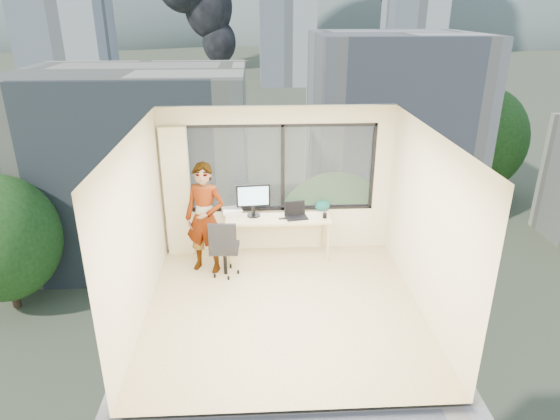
{
  "coord_description": "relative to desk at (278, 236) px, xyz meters",
  "views": [
    {
      "loc": [
        -0.38,
        -6.15,
        4.12
      ],
      "look_at": [
        0.0,
        1.0,
        1.15
      ],
      "focal_mm": 31.68,
      "sensor_mm": 36.0,
      "label": 1
    }
  ],
  "objects": [
    {
      "name": "far_tower_b",
      "position": [
        8.0,
        118.34,
        0.62
      ],
      "size": [
        13.0,
        13.0,
        30.0
      ],
      "primitive_type": "cube",
      "color": "silver",
      "rests_on": "exterior_ground"
    },
    {
      "name": "person",
      "position": [
        -1.21,
        -0.41,
        0.55
      ],
      "size": [
        0.78,
        0.63,
        1.86
      ],
      "primitive_type": "imported",
      "rotation": [
        0.0,
        0.0,
        -0.32
      ],
      "color": "#2D2D33",
      "rests_on": "floor"
    },
    {
      "name": "window_wall",
      "position": [
        0.05,
        0.34,
        1.15
      ],
      "size": [
        3.3,
        0.16,
        1.55
      ],
      "primitive_type": null,
      "color": "black",
      "rests_on": "ground"
    },
    {
      "name": "tree_b",
      "position": [
        4.0,
        16.34,
        -9.88
      ],
      "size": [
        7.6,
        7.6,
        9.0
      ],
      "primitive_type": null,
      "color": "#214A18",
      "rests_on": "exterior_ground"
    },
    {
      "name": "ceiling",
      "position": [
        0.0,
        -1.66,
        2.23
      ],
      "size": [
        4.0,
        4.0,
        0.01
      ],
      "primitive_type": "cube",
      "color": "white",
      "rests_on": "ground"
    },
    {
      "name": "near_bldg_a",
      "position": [
        -9.0,
        28.34,
        -7.38
      ],
      "size": [
        16.0,
        12.0,
        14.0
      ],
      "primitive_type": "cube",
      "color": "beige",
      "rests_on": "exterior_ground"
    },
    {
      "name": "cellphone",
      "position": [
        0.07,
        -0.09,
        0.38
      ],
      "size": [
        0.13,
        0.07,
        0.01
      ],
      "primitive_type": "cube",
      "rotation": [
        0.0,
        0.0,
        0.08
      ],
      "color": "black",
      "rests_on": "desk"
    },
    {
      "name": "wall_left",
      "position": [
        -2.0,
        -1.66,
        0.93
      ],
      "size": [
        0.01,
        4.0,
        2.6
      ],
      "primitive_type": "cube",
      "color": "beige",
      "rests_on": "ground"
    },
    {
      "name": "handbag",
      "position": [
        0.8,
        0.22,
        0.48
      ],
      "size": [
        0.29,
        0.2,
        0.2
      ],
      "primitive_type": "ellipsoid",
      "rotation": [
        0.0,
        0.0,
        -0.27
      ],
      "color": "#0C4846",
      "rests_on": "desk"
    },
    {
      "name": "tree_c",
      "position": [
        22.0,
        38.34,
        -9.38
      ],
      "size": [
        8.4,
        8.4,
        10.0
      ],
      "primitive_type": null,
      "color": "#214A18",
      "rests_on": "exterior_ground"
    },
    {
      "name": "monitor",
      "position": [
        -0.42,
        0.06,
        0.67
      ],
      "size": [
        0.59,
        0.17,
        0.58
      ],
      "primitive_type": null,
      "rotation": [
        0.0,
        0.0,
        0.09
      ],
      "color": "black",
      "rests_on": "desk"
    },
    {
      "name": "chair",
      "position": [
        -0.9,
        -0.6,
        0.13
      ],
      "size": [
        0.55,
        0.55,
        1.02
      ],
      "primitive_type": null,
      "rotation": [
        0.0,
        0.0,
        -0.05
      ],
      "color": "black",
      "rests_on": "floor"
    },
    {
      "name": "game_console",
      "position": [
        -0.8,
        0.23,
        0.41
      ],
      "size": [
        0.38,
        0.35,
        0.08
      ],
      "primitive_type": "cube",
      "rotation": [
        0.0,
        0.0,
        0.27
      ],
      "color": "white",
      "rests_on": "desk"
    },
    {
      "name": "curtain",
      "position": [
        -1.72,
        0.22,
        0.77
      ],
      "size": [
        0.45,
        0.14,
        2.3
      ],
      "primitive_type": "cube",
      "color": "beige",
      "rests_on": "floor"
    },
    {
      "name": "wall_front",
      "position": [
        0.0,
        -3.66,
        0.93
      ],
      "size": [
        4.0,
        0.01,
        2.6
      ],
      "primitive_type": "cube",
      "color": "beige",
      "rests_on": "ground"
    },
    {
      "name": "floor",
      "position": [
        0.0,
        -1.66,
        -0.38
      ],
      "size": [
        4.0,
        4.0,
        0.01
      ],
      "primitive_type": "cube",
      "color": "#D5C38A",
      "rests_on": "ground"
    },
    {
      "name": "far_tower_a",
      "position": [
        -35.0,
        93.34,
        -0.38
      ],
      "size": [
        14.0,
        14.0,
        28.0
      ],
      "primitive_type": "cube",
      "color": "silver",
      "rests_on": "exterior_ground"
    },
    {
      "name": "desk",
      "position": [
        0.0,
        0.0,
        0.0
      ],
      "size": [
        1.8,
        0.6,
        0.75
      ],
      "primitive_type": "cube",
      "color": "tan",
      "rests_on": "floor"
    },
    {
      "name": "tree_a",
      "position": [
        -16.0,
        20.34,
        -10.38
      ],
      "size": [
        7.0,
        7.0,
        8.0
      ],
      "primitive_type": null,
      "color": "#214A18",
      "rests_on": "exterior_ground"
    },
    {
      "name": "laptop",
      "position": [
        0.31,
        -0.06,
        0.49
      ],
      "size": [
        0.43,
        0.45,
        0.24
      ],
      "primitive_type": null,
      "rotation": [
        0.0,
        0.0,
        0.18
      ],
      "color": "black",
      "rests_on": "desk"
    },
    {
      "name": "near_bldg_b",
      "position": [
        12.0,
        36.34,
        -6.38
      ],
      "size": [
        14.0,
        13.0,
        16.0
      ],
      "primitive_type": "cube",
      "color": "beige",
      "rests_on": "exterior_ground"
    },
    {
      "name": "pen_cup",
      "position": [
        0.8,
        -0.09,
        0.42
      ],
      "size": [
        0.09,
        0.09,
        0.09
      ],
      "primitive_type": "cylinder",
      "rotation": [
        0.0,
        0.0,
        0.36
      ],
      "color": "black",
      "rests_on": "desk"
    },
    {
      "name": "far_tower_d",
      "position": [
        -60.0,
        148.34,
        -3.38
      ],
      "size": [
        16.0,
        14.0,
        22.0
      ],
      "primitive_type": "cube",
      "color": "silver",
      "rests_on": "exterior_ground"
    },
    {
      "name": "wall_right",
      "position": [
        2.0,
        -1.66,
        0.93
      ],
      "size": [
        0.01,
        4.0,
        2.6
      ],
      "primitive_type": "cube",
      "color": "beige",
      "rests_on": "ground"
    },
    {
      "name": "hill_a",
      "position": [
        -120.0,
        318.34,
        -14.38
      ],
      "size": [
        288.0,
        216.0,
        90.0
      ],
      "primitive_type": "ellipsoid",
      "color": "slate",
      "rests_on": "exterior_ground"
    },
    {
      "name": "far_tower_c",
      "position": [
        45.0,
        138.34,
        -1.38
      ],
      "size": [
        15.0,
        15.0,
        26.0
      ],
      "primitive_type": "cube",
      "color": "silver",
      "rests_on": "exterior_ground"
    },
    {
      "name": "exterior_ground",
      "position": [
        0.0,
        118.34,
        -14.38
      ],
      "size": [
        400.0,
        400.0,
        0.04
      ],
      "primitive_type": "cube",
      "color": "#515B3D",
      "rests_on": "ground"
    },
    {
      "name": "hill_b",
      "position": [
        100.0,
        318.34,
        -14.38
      ],
      "size": [
        300.0,
        220.0,
        96.0
      ],
      "primitive_type": "ellipsoid",
      "color": "slate",
      "rests_on": "exterior_ground"
    }
  ]
}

